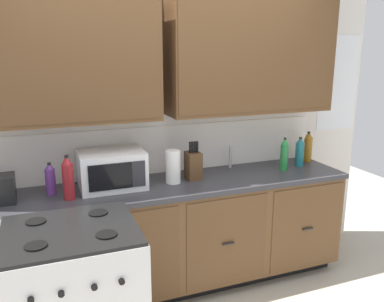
{
  "coord_description": "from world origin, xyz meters",
  "views": [
    {
      "loc": [
        -0.89,
        -2.52,
        1.92
      ],
      "look_at": [
        0.18,
        0.27,
        1.16
      ],
      "focal_mm": 37.23,
      "sensor_mm": 36.0,
      "label": 1
    }
  ],
  "objects_px": {
    "stove_range": "(76,301)",
    "microwave": "(112,169)",
    "paper_towel_roll": "(173,167)",
    "bottle_violet": "(50,179)",
    "bottle_amber": "(308,147)",
    "bottle_teal": "(300,152)",
    "bottle_green": "(284,154)",
    "bottle_red": "(68,178)",
    "knife_block": "(193,165)"
  },
  "relations": [
    {
      "from": "bottle_green",
      "to": "bottle_red",
      "type": "bearing_deg",
      "value": -178.15
    },
    {
      "from": "stove_range",
      "to": "bottle_violet",
      "type": "bearing_deg",
      "value": 96.01
    },
    {
      "from": "paper_towel_roll",
      "to": "bottle_teal",
      "type": "relative_size",
      "value": 0.99
    },
    {
      "from": "bottle_teal",
      "to": "bottle_green",
      "type": "distance_m",
      "value": 0.22
    },
    {
      "from": "knife_block",
      "to": "bottle_green",
      "type": "distance_m",
      "value": 0.82
    },
    {
      "from": "paper_towel_roll",
      "to": "bottle_teal",
      "type": "bearing_deg",
      "value": 2.03
    },
    {
      "from": "paper_towel_roll",
      "to": "bottle_amber",
      "type": "distance_m",
      "value": 1.37
    },
    {
      "from": "bottle_red",
      "to": "stove_range",
      "type": "bearing_deg",
      "value": -94.21
    },
    {
      "from": "bottle_amber",
      "to": "bottle_green",
      "type": "distance_m",
      "value": 0.4
    },
    {
      "from": "knife_block",
      "to": "paper_towel_roll",
      "type": "bearing_deg",
      "value": -169.21
    },
    {
      "from": "knife_block",
      "to": "bottle_amber",
      "type": "xyz_separation_m",
      "value": [
        1.19,
        0.11,
        0.02
      ]
    },
    {
      "from": "paper_towel_roll",
      "to": "microwave",
      "type": "bearing_deg",
      "value": 172.16
    },
    {
      "from": "paper_towel_roll",
      "to": "bottle_green",
      "type": "xyz_separation_m",
      "value": [
        1.0,
        -0.02,
        0.01
      ]
    },
    {
      "from": "paper_towel_roll",
      "to": "bottle_violet",
      "type": "height_order",
      "value": "paper_towel_roll"
    },
    {
      "from": "knife_block",
      "to": "bottle_amber",
      "type": "height_order",
      "value": "knife_block"
    },
    {
      "from": "bottle_amber",
      "to": "bottle_green",
      "type": "height_order",
      "value": "bottle_green"
    },
    {
      "from": "stove_range",
      "to": "bottle_green",
      "type": "height_order",
      "value": "bottle_green"
    },
    {
      "from": "bottle_red",
      "to": "bottle_amber",
      "type": "bearing_deg",
      "value": 5.94
    },
    {
      "from": "paper_towel_roll",
      "to": "bottle_red",
      "type": "relative_size",
      "value": 0.82
    },
    {
      "from": "stove_range",
      "to": "microwave",
      "type": "height_order",
      "value": "microwave"
    },
    {
      "from": "bottle_amber",
      "to": "stove_range",
      "type": "bearing_deg",
      "value": -160.49
    },
    {
      "from": "bottle_amber",
      "to": "bottle_red",
      "type": "xyz_separation_m",
      "value": [
        -2.15,
        -0.22,
        0.02
      ]
    },
    {
      "from": "stove_range",
      "to": "bottle_red",
      "type": "bearing_deg",
      "value": 85.79
    },
    {
      "from": "knife_block",
      "to": "paper_towel_roll",
      "type": "relative_size",
      "value": 1.19
    },
    {
      "from": "paper_towel_roll",
      "to": "bottle_green",
      "type": "bearing_deg",
      "value": -1.31
    },
    {
      "from": "bottle_green",
      "to": "bottle_violet",
      "type": "relative_size",
      "value": 1.22
    },
    {
      "from": "microwave",
      "to": "bottle_green",
      "type": "height_order",
      "value": "bottle_green"
    },
    {
      "from": "stove_range",
      "to": "bottle_green",
      "type": "relative_size",
      "value": 3.3
    },
    {
      "from": "bottle_green",
      "to": "bottle_red",
      "type": "distance_m",
      "value": 1.79
    },
    {
      "from": "knife_block",
      "to": "stove_range",
      "type": "bearing_deg",
      "value": -146.48
    },
    {
      "from": "knife_block",
      "to": "bottle_amber",
      "type": "bearing_deg",
      "value": 5.26
    },
    {
      "from": "knife_block",
      "to": "paper_towel_roll",
      "type": "distance_m",
      "value": 0.18
    },
    {
      "from": "bottle_amber",
      "to": "paper_towel_roll",
      "type": "bearing_deg",
      "value": -174.0
    },
    {
      "from": "knife_block",
      "to": "bottle_red",
      "type": "bearing_deg",
      "value": -173.23
    },
    {
      "from": "stove_range",
      "to": "microwave",
      "type": "bearing_deg",
      "value": 62.42
    },
    {
      "from": "microwave",
      "to": "bottle_amber",
      "type": "relative_size",
      "value": 1.71
    },
    {
      "from": "microwave",
      "to": "bottle_red",
      "type": "xyz_separation_m",
      "value": [
        -0.32,
        -0.14,
        0.01
      ]
    },
    {
      "from": "bottle_red",
      "to": "bottle_teal",
      "type": "bearing_deg",
      "value": 3.54
    },
    {
      "from": "bottle_teal",
      "to": "bottle_green",
      "type": "xyz_separation_m",
      "value": [
        -0.2,
        -0.07,
        0.01
      ]
    },
    {
      "from": "bottle_green",
      "to": "bottle_red",
      "type": "xyz_separation_m",
      "value": [
        -1.78,
        -0.06,
        0.01
      ]
    },
    {
      "from": "paper_towel_roll",
      "to": "bottle_amber",
      "type": "relative_size",
      "value": 0.92
    },
    {
      "from": "knife_block",
      "to": "bottle_red",
      "type": "distance_m",
      "value": 0.98
    },
    {
      "from": "stove_range",
      "to": "bottle_amber",
      "type": "bearing_deg",
      "value": 19.51
    },
    {
      "from": "knife_block",
      "to": "microwave",
      "type": "bearing_deg",
      "value": 177.4
    },
    {
      "from": "microwave",
      "to": "bottle_amber",
      "type": "distance_m",
      "value": 1.83
    },
    {
      "from": "microwave",
      "to": "knife_block",
      "type": "relative_size",
      "value": 1.55
    },
    {
      "from": "stove_range",
      "to": "paper_towel_roll",
      "type": "height_order",
      "value": "paper_towel_roll"
    },
    {
      "from": "bottle_teal",
      "to": "bottle_violet",
      "type": "distance_m",
      "value": 2.1
    },
    {
      "from": "stove_range",
      "to": "bottle_amber",
      "type": "distance_m",
      "value": 2.4
    },
    {
      "from": "knife_block",
      "to": "bottle_red",
      "type": "xyz_separation_m",
      "value": [
        -0.97,
        -0.11,
        0.04
      ]
    }
  ]
}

